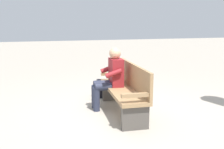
% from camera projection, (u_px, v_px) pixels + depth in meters
% --- Properties ---
extents(ground_plane, '(40.00, 40.00, 0.00)m').
position_uv_depth(ground_plane, '(122.00, 112.00, 4.79)').
color(ground_plane, '#A89E8E').
extents(bench_near, '(1.83, 0.63, 0.90)m').
position_uv_depth(bench_near, '(126.00, 88.00, 4.71)').
color(bench_near, '#9E7A51').
rests_on(bench_near, ground).
extents(person_seated, '(0.59, 0.60, 1.18)m').
position_uv_depth(person_seated, '(110.00, 77.00, 4.91)').
color(person_seated, maroon).
rests_on(person_seated, ground).
extents(backpack, '(0.37, 0.38, 0.38)m').
position_uv_depth(backpack, '(103.00, 89.00, 5.77)').
color(backpack, black).
rests_on(backpack, ground).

